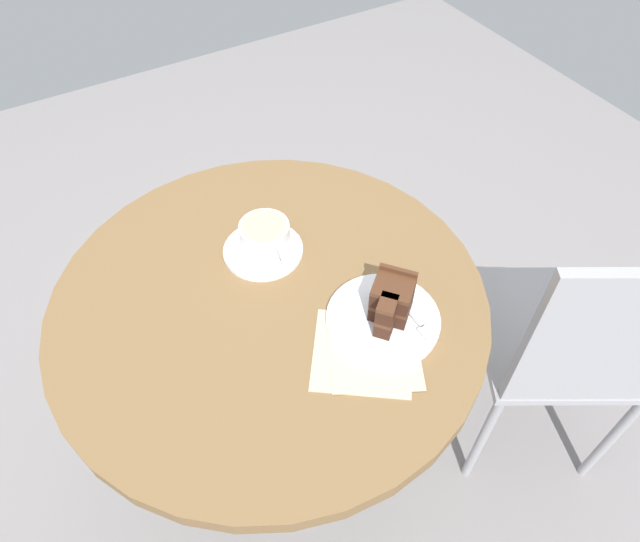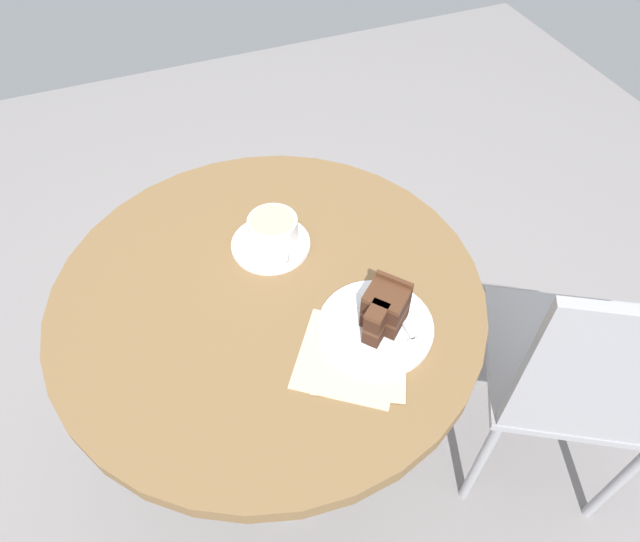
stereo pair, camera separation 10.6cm
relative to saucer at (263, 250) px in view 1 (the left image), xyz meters
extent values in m
cube|color=gray|center=(0.11, -0.04, -0.73)|extent=(4.40, 4.40, 0.01)
cylinder|color=brown|center=(0.11, -0.04, -0.02)|extent=(0.83, 0.83, 0.03)
cylinder|color=silver|center=(0.11, -0.04, -0.37)|extent=(0.07, 0.07, 0.67)
cylinder|color=silver|center=(0.11, -0.04, -0.72)|extent=(0.37, 0.37, 0.02)
cylinder|color=white|center=(0.00, 0.00, 0.00)|extent=(0.16, 0.16, 0.01)
cylinder|color=white|center=(0.00, 0.01, 0.03)|extent=(0.10, 0.10, 0.06)
cylinder|color=#D6B789|center=(0.00, 0.01, 0.06)|extent=(0.09, 0.09, 0.00)
torus|color=white|center=(0.06, 0.01, 0.03)|extent=(0.05, 0.01, 0.05)
cube|color=silver|center=(-0.03, 0.03, 0.01)|extent=(0.07, 0.07, 0.00)
ellipsoid|color=silver|center=(0.00, 0.07, 0.01)|extent=(0.02, 0.02, 0.00)
cylinder|color=white|center=(0.26, 0.11, 0.00)|extent=(0.21, 0.21, 0.01)
cube|color=#381E14|center=(0.26, 0.13, 0.02)|extent=(0.09, 0.09, 0.03)
cube|color=#381E14|center=(0.29, 0.10, 0.02)|extent=(0.05, 0.05, 0.03)
cube|color=#4C2B19|center=(0.26, 0.13, 0.04)|extent=(0.09, 0.09, 0.01)
cube|color=#4C2B19|center=(0.29, 0.10, 0.04)|extent=(0.05, 0.05, 0.01)
cube|color=#381E14|center=(0.26, 0.13, 0.06)|extent=(0.09, 0.09, 0.03)
cube|color=#381E14|center=(0.29, 0.10, 0.06)|extent=(0.05, 0.05, 0.03)
cube|color=#4C2B19|center=(0.26, 0.13, 0.08)|extent=(0.09, 0.09, 0.01)
cube|color=#4C2B19|center=(0.29, 0.10, 0.08)|extent=(0.05, 0.05, 0.01)
cube|color=#4C2B19|center=(0.24, 0.15, 0.05)|extent=(0.06, 0.05, 0.09)
cube|color=silver|center=(0.26, 0.16, 0.01)|extent=(0.11, 0.01, 0.00)
cube|color=silver|center=(0.33, 0.16, 0.01)|extent=(0.04, 0.02, 0.00)
cube|color=beige|center=(0.30, 0.04, 0.00)|extent=(0.24, 0.24, 0.00)
cube|color=beige|center=(0.31, 0.06, 0.00)|extent=(0.21, 0.21, 0.00)
cylinder|color=#9E9EA3|center=(0.29, 0.81, -0.51)|extent=(0.02, 0.02, 0.44)
cylinder|color=#9E9EA3|center=(0.13, 0.53, -0.51)|extent=(0.02, 0.02, 0.44)
cylinder|color=#9E9EA3|center=(0.57, 0.65, -0.51)|extent=(0.02, 0.02, 0.44)
cylinder|color=#9E9EA3|center=(0.40, 0.37, -0.51)|extent=(0.02, 0.02, 0.44)
cube|color=#9E9EA3|center=(0.35, 0.59, -0.27)|extent=(0.52, 0.52, 0.02)
cube|color=#9E9EA3|center=(0.50, 0.50, -0.06)|extent=(0.20, 0.32, 0.40)
camera|label=1|loc=(0.73, -0.29, 0.84)|focal=32.00mm
camera|label=2|loc=(0.78, -0.20, 0.84)|focal=32.00mm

